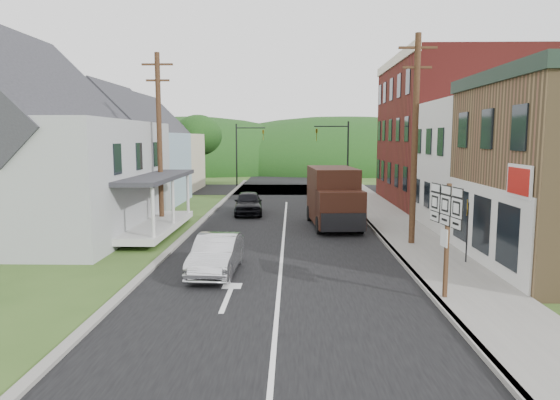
# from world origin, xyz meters

# --- Properties ---
(ground) EXTENTS (120.00, 120.00, 0.00)m
(ground) POSITION_xyz_m (0.00, 0.00, 0.00)
(ground) COLOR #2D4719
(ground) RESTS_ON ground
(road) EXTENTS (9.00, 90.00, 0.02)m
(road) POSITION_xyz_m (0.00, 10.00, 0.00)
(road) COLOR black
(road) RESTS_ON ground
(cross_road) EXTENTS (60.00, 9.00, 0.02)m
(cross_road) POSITION_xyz_m (0.00, 27.00, 0.00)
(cross_road) COLOR black
(cross_road) RESTS_ON ground
(sidewalk_right) EXTENTS (2.80, 55.00, 0.15)m
(sidewalk_right) POSITION_xyz_m (5.90, 8.00, 0.07)
(sidewalk_right) COLOR slate
(sidewalk_right) RESTS_ON ground
(curb_right) EXTENTS (0.20, 55.00, 0.15)m
(curb_right) POSITION_xyz_m (4.55, 8.00, 0.07)
(curb_right) COLOR slate
(curb_right) RESTS_ON ground
(curb_left) EXTENTS (0.30, 55.00, 0.12)m
(curb_left) POSITION_xyz_m (-4.65, 8.00, 0.06)
(curb_left) COLOR slate
(curb_left) RESTS_ON ground
(storefront_white) EXTENTS (8.00, 7.00, 6.50)m
(storefront_white) POSITION_xyz_m (11.30, 7.50, 3.25)
(storefront_white) COLOR silver
(storefront_white) RESTS_ON ground
(storefront_red) EXTENTS (8.00, 12.00, 10.00)m
(storefront_red) POSITION_xyz_m (11.30, 17.00, 5.00)
(storefront_red) COLOR maroon
(storefront_red) RESTS_ON ground
(house_gray) EXTENTS (10.20, 12.24, 8.35)m
(house_gray) POSITION_xyz_m (-12.00, 6.00, 4.23)
(house_gray) COLOR #A6AAAB
(house_gray) RESTS_ON ground
(house_blue) EXTENTS (7.14, 8.16, 7.28)m
(house_blue) POSITION_xyz_m (-11.00, 17.00, 3.69)
(house_blue) COLOR #8EB1C2
(house_blue) RESTS_ON ground
(house_cream) EXTENTS (7.14, 8.16, 7.28)m
(house_cream) POSITION_xyz_m (-11.50, 26.00, 3.69)
(house_cream) COLOR beige
(house_cream) RESTS_ON ground
(utility_pole_right) EXTENTS (1.60, 0.26, 9.00)m
(utility_pole_right) POSITION_xyz_m (5.60, 3.50, 4.66)
(utility_pole_right) COLOR #472D19
(utility_pole_right) RESTS_ON ground
(utility_pole_left) EXTENTS (1.60, 0.26, 9.00)m
(utility_pole_left) POSITION_xyz_m (-6.50, 8.00, 4.66)
(utility_pole_left) COLOR #472D19
(utility_pole_left) RESTS_ON ground
(traffic_signal_right) EXTENTS (2.87, 0.20, 6.00)m
(traffic_signal_right) POSITION_xyz_m (4.30, 23.50, 3.76)
(traffic_signal_right) COLOR black
(traffic_signal_right) RESTS_ON ground
(traffic_signal_left) EXTENTS (2.87, 0.20, 6.00)m
(traffic_signal_left) POSITION_xyz_m (-4.30, 30.50, 3.76)
(traffic_signal_left) COLOR black
(traffic_signal_left) RESTS_ON ground
(tree_left_b) EXTENTS (4.80, 4.80, 6.94)m
(tree_left_b) POSITION_xyz_m (-17.00, 12.00, 4.88)
(tree_left_b) COLOR #382616
(tree_left_b) RESTS_ON ground
(tree_left_c) EXTENTS (5.80, 5.80, 8.41)m
(tree_left_c) POSITION_xyz_m (-19.00, 20.00, 5.94)
(tree_left_c) COLOR #382616
(tree_left_c) RESTS_ON ground
(tree_left_d) EXTENTS (4.80, 4.80, 6.94)m
(tree_left_d) POSITION_xyz_m (-9.00, 32.00, 4.88)
(tree_left_d) COLOR #382616
(tree_left_d) RESTS_ON ground
(forested_ridge) EXTENTS (90.00, 30.00, 16.00)m
(forested_ridge) POSITION_xyz_m (0.00, 55.00, 0.00)
(forested_ridge) COLOR #12330F
(forested_ridge) RESTS_ON ground
(silver_sedan) EXTENTS (1.56, 4.07, 1.32)m
(silver_sedan) POSITION_xyz_m (-2.21, -1.06, 0.66)
(silver_sedan) COLOR silver
(silver_sedan) RESTS_ON ground
(dark_sedan) EXTENTS (1.95, 4.23, 1.40)m
(dark_sedan) POSITION_xyz_m (-2.28, 12.35, 0.70)
(dark_sedan) COLOR black
(dark_sedan) RESTS_ON ground
(delivery_van) EXTENTS (2.70, 5.73, 3.11)m
(delivery_van) POSITION_xyz_m (2.59, 8.10, 1.57)
(delivery_van) COLOR black
(delivery_van) RESTS_ON ground
(route_sign_cluster) EXTENTS (0.36, 1.86, 3.28)m
(route_sign_cluster) POSITION_xyz_m (4.75, -3.93, 2.28)
(route_sign_cluster) COLOR #472D19
(route_sign_cluster) RESTS_ON sidewalk_right
(warning_sign) EXTENTS (0.19, 0.63, 2.35)m
(warning_sign) POSITION_xyz_m (6.78, 0.16, 1.65)
(warning_sign) COLOR black
(warning_sign) RESTS_ON sidewalk_right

